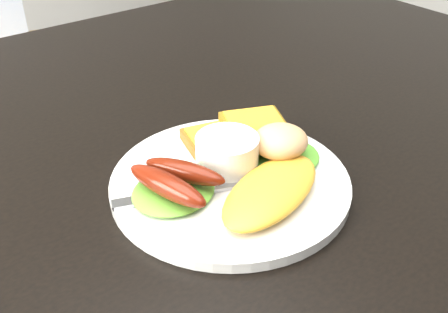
# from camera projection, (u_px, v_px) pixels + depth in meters

# --- Properties ---
(dining_table) EXTENTS (1.20, 0.80, 0.04)m
(dining_table) POSITION_uv_depth(u_px,v_px,m) (186.00, 122.00, 0.68)
(dining_table) COLOR black
(dining_table) RESTS_ON ground
(person) EXTENTS (0.52, 0.40, 1.30)m
(person) POSITION_uv_depth(u_px,v_px,m) (38.00, 27.00, 1.22)
(person) COLOR navy
(person) RESTS_ON ground
(plate) EXTENTS (0.24, 0.24, 0.01)m
(plate) POSITION_uv_depth(u_px,v_px,m) (230.00, 182.00, 0.53)
(plate) COLOR white
(plate) RESTS_ON dining_table
(lettuce_left) EXTENTS (0.10, 0.09, 0.01)m
(lettuce_left) POSITION_uv_depth(u_px,v_px,m) (173.00, 191.00, 0.50)
(lettuce_left) COLOR #508A1D
(lettuce_left) RESTS_ON plate
(lettuce_right) EXTENTS (0.09, 0.08, 0.01)m
(lettuce_right) POSITION_uv_depth(u_px,v_px,m) (283.00, 157.00, 0.55)
(lettuce_right) COLOR #4C9C2E
(lettuce_right) RESTS_ON plate
(omelette) EXTENTS (0.15, 0.11, 0.02)m
(omelette) POSITION_uv_depth(u_px,v_px,m) (271.00, 190.00, 0.49)
(omelette) COLOR orange
(omelette) RESTS_ON plate
(sausage_a) EXTENTS (0.04, 0.10, 0.02)m
(sausage_a) POSITION_uv_depth(u_px,v_px,m) (167.00, 185.00, 0.48)
(sausage_a) COLOR maroon
(sausage_a) RESTS_ON lettuce_left
(sausage_b) EXTENTS (0.06, 0.08, 0.02)m
(sausage_b) POSITION_uv_depth(u_px,v_px,m) (185.00, 172.00, 0.50)
(sausage_b) COLOR #591206
(sausage_b) RESTS_ON lettuce_left
(ramekin) EXTENTS (0.08, 0.08, 0.04)m
(ramekin) POSITION_uv_depth(u_px,v_px,m) (227.00, 154.00, 0.53)
(ramekin) COLOR white
(ramekin) RESTS_ON plate
(toast_a) EXTENTS (0.08, 0.08, 0.01)m
(toast_a) POSITION_uv_depth(u_px,v_px,m) (220.00, 142.00, 0.57)
(toast_a) COLOR brown
(toast_a) RESTS_ON plate
(toast_b) EXTENTS (0.09, 0.09, 0.01)m
(toast_b) POSITION_uv_depth(u_px,v_px,m) (255.00, 127.00, 0.57)
(toast_b) COLOR brown
(toast_b) RESTS_ON toast_a
(potato_salad) EXTENTS (0.06, 0.06, 0.03)m
(potato_salad) POSITION_uv_depth(u_px,v_px,m) (280.00, 141.00, 0.54)
(potato_salad) COLOR beige
(potato_salad) RESTS_ON lettuce_right
(fork) EXTENTS (0.15, 0.07, 0.00)m
(fork) POSITION_uv_depth(u_px,v_px,m) (196.00, 191.00, 0.50)
(fork) COLOR #ADAFB7
(fork) RESTS_ON plate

